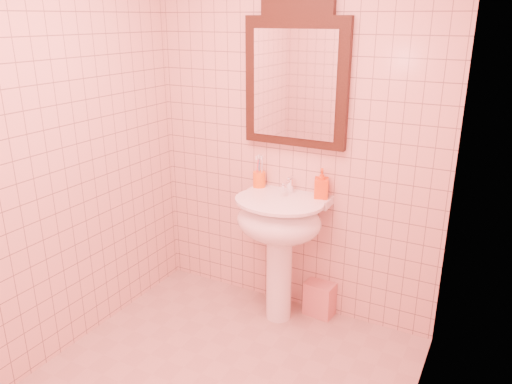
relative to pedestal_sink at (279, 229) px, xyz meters
The scene contains 7 objects.
back_wall 0.63m from the pedestal_sink, 93.75° to the left, with size 2.00×0.02×2.50m, color #E1AA9D.
pedestal_sink is the anchor object (origin of this frame).
faucet 0.29m from the pedestal_sink, 90.00° to the left, with size 0.04×0.16×0.11m.
mirror 0.97m from the pedestal_sink, 90.00° to the left, with size 0.68×0.06×0.95m.
toothbrush_cup 0.38m from the pedestal_sink, 145.11° to the left, with size 0.08×0.08×0.20m.
soap_dispenser 0.40m from the pedestal_sink, 35.74° to the left, with size 0.09×0.09×0.19m, color #DE4712.
towel 0.62m from the pedestal_sink, 35.51° to the left, with size 0.20×0.13×0.24m, color #D17C7B.
Camera 1 is at (1.27, -1.81, 1.95)m, focal length 35.00 mm.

